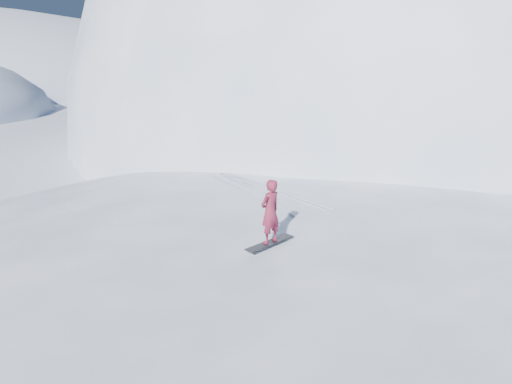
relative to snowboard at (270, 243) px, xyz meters
The scene contains 8 objects.
ground 3.51m from the snowboard, ahead, with size 400.00×400.00×0.00m, color white.
near_ridge 5.07m from the snowboard, 37.47° to the left, with size 36.00×28.00×4.80m, color white.
summit_peak 35.62m from the snowboard, 46.34° to the left, with size 60.00×56.00×56.00m, color white.
peak_shoulder 23.49m from the snowboard, 57.54° to the left, with size 28.00×24.00×18.00m, color white.
wind_bumps 3.62m from the snowboard, 42.75° to the left, with size 16.00×14.40×1.00m.
snowboard is the anchor object (origin of this frame).
snowboarder 0.85m from the snowboard, ahead, with size 0.61×0.40×1.67m, color maroon.
board_tracks 4.91m from the snowboard, 71.00° to the left, with size 2.51×5.93×0.04m.
Camera 1 is at (-6.75, -9.75, 6.97)m, focal length 32.00 mm.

